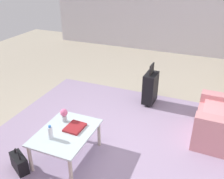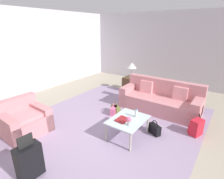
% 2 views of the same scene
% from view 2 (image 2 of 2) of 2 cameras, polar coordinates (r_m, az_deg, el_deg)
% --- Properties ---
extents(ground_plane, '(12.00, 12.00, 0.00)m').
position_cam_2_polar(ground_plane, '(4.27, -3.81, -15.21)').
color(ground_plane, '#A89E89').
extents(wall_back, '(10.24, 0.12, 3.10)m').
position_cam_2_polar(wall_back, '(6.92, -31.64, 9.40)').
color(wall_back, silver).
rests_on(wall_back, ground).
extents(wall_right, '(0.12, 8.00, 3.10)m').
position_cam_2_polar(wall_right, '(8.12, 19.62, 12.24)').
color(wall_right, silver).
rests_on(wall_right, ground).
extents(area_rug, '(5.20, 4.40, 0.01)m').
position_cam_2_polar(area_rug, '(4.77, -1.08, -11.05)').
color(area_rug, '#9984A3').
rests_on(area_rug, ground).
extents(couch, '(0.90, 2.35, 0.94)m').
position_cam_2_polar(couch, '(5.58, 15.54, -3.48)').
color(couch, '#C67F84').
rests_on(couch, ground).
extents(armchair, '(1.02, 0.94, 0.83)m').
position_cam_2_polar(armchair, '(4.81, -26.95, -9.15)').
color(armchair, '#C67F84').
rests_on(armchair, ground).
extents(coffee_table, '(0.94, 0.72, 0.46)m').
position_cam_2_polar(coffee_table, '(4.09, 5.21, -10.33)').
color(coffee_table, silver).
rests_on(coffee_table, ground).
extents(water_bottle, '(0.06, 0.06, 0.20)m').
position_cam_2_polar(water_bottle, '(4.13, 7.90, -7.70)').
color(water_bottle, silver).
rests_on(water_bottle, coffee_table).
extents(coffee_table_book, '(0.30, 0.25, 0.03)m').
position_cam_2_polar(coffee_table_book, '(4.00, 3.36, -9.80)').
color(coffee_table_book, maroon).
rests_on(coffee_table_book, coffee_table).
extents(flower_vase, '(0.11, 0.11, 0.21)m').
position_cam_2_polar(flower_vase, '(3.77, 5.56, -9.94)').
color(flower_vase, '#B2B7BC').
rests_on(flower_vase, coffee_table).
extents(side_table, '(0.55, 0.55, 0.56)m').
position_cam_2_polar(side_table, '(7.06, 6.26, 1.73)').
color(side_table, '#513823').
rests_on(side_table, ground).
extents(table_lamp, '(0.37, 0.37, 0.59)m').
position_cam_2_polar(table_lamp, '(6.87, 6.49, 7.69)').
color(table_lamp, '#ADA899').
rests_on(table_lamp, side_table).
extents(suitcase_black, '(0.41, 0.24, 0.85)m').
position_cam_2_polar(suitcase_black, '(3.39, -25.42, -20.37)').
color(suitcase_black, black).
rests_on(suitcase_black, ground).
extents(handbag_pink, '(0.35, 0.23, 0.36)m').
position_cam_2_polar(handbag_pink, '(5.18, 0.61, -6.81)').
color(handbag_pink, pink).
rests_on(handbag_pink, ground).
extents(handbag_black, '(0.27, 0.35, 0.36)m').
position_cam_2_polar(handbag_black, '(4.43, 13.71, -12.41)').
color(handbag_black, black).
rests_on(handbag_black, ground).
extents(handbag_olive, '(0.25, 0.35, 0.36)m').
position_cam_2_polar(handbag_olive, '(5.25, 1.19, -6.48)').
color(handbag_olive, olive).
rests_on(handbag_olive, ground).
extents(backpack_red, '(0.35, 0.32, 0.40)m').
position_cam_2_polar(backpack_red, '(4.69, 25.76, -11.11)').
color(backpack_red, red).
rests_on(backpack_red, ground).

